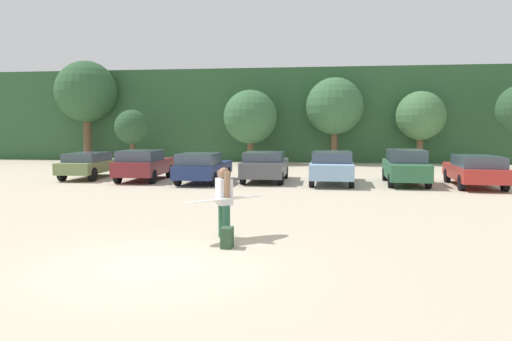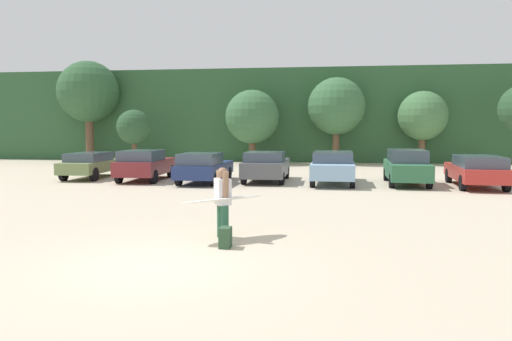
# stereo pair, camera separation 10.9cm
# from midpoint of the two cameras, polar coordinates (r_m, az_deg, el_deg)

# --- Properties ---
(ground_plane) EXTENTS (120.00, 120.00, 0.00)m
(ground_plane) POSITION_cam_midpoint_polar(r_m,az_deg,el_deg) (9.78, -11.42, -10.61)
(ground_plane) COLOR beige
(hillside_ridge) EXTENTS (108.00, 12.00, 6.90)m
(hillside_ridge) POSITION_cam_midpoint_polar(r_m,az_deg,el_deg) (42.45, 4.07, 6.21)
(hillside_ridge) COLOR #2D5633
(hillside_ridge) RESTS_ON ground_plane
(tree_far_right) EXTENTS (4.56, 4.56, 7.50)m
(tree_far_right) POSITION_cam_midpoint_polar(r_m,az_deg,el_deg) (39.55, -18.66, 8.53)
(tree_far_right) COLOR brown
(tree_far_right) RESTS_ON ground_plane
(tree_center_right) EXTENTS (2.39, 2.39, 3.78)m
(tree_center_right) POSITION_cam_midpoint_polar(r_m,az_deg,el_deg) (35.37, -13.80, 4.85)
(tree_center_right) COLOR brown
(tree_center_right) RESTS_ON ground_plane
(tree_center_left) EXTENTS (3.76, 3.76, 5.18)m
(tree_center_left) POSITION_cam_midpoint_polar(r_m,az_deg,el_deg) (34.83, -0.35, 6.18)
(tree_center_left) COLOR brown
(tree_center_left) RESTS_ON ground_plane
(tree_ridge_back) EXTENTS (3.99, 3.99, 6.03)m
(tree_ridge_back) POSITION_cam_midpoint_polar(r_m,az_deg,el_deg) (35.25, 9.34, 7.29)
(tree_ridge_back) COLOR brown
(tree_ridge_back) RESTS_ON ground_plane
(tree_center) EXTENTS (3.36, 3.36, 5.04)m
(tree_center) POSITION_cam_midpoint_polar(r_m,az_deg,el_deg) (35.92, 18.73, 5.97)
(tree_center) COLOR brown
(tree_center) RESTS_ON ground_plane
(parked_car_olive_green) EXTENTS (1.87, 4.30, 1.31)m
(parked_car_olive_green) POSITION_cam_midpoint_polar(r_m,az_deg,el_deg) (26.43, -18.38, 0.72)
(parked_car_olive_green) COLOR #6B7F4C
(parked_car_olive_green) RESTS_ON ground_plane
(parked_car_maroon) EXTENTS (2.02, 4.27, 1.50)m
(parked_car_maroon) POSITION_cam_midpoint_polar(r_m,az_deg,el_deg) (24.58, -12.56, 0.70)
(parked_car_maroon) COLOR maroon
(parked_car_maroon) RESTS_ON ground_plane
(parked_car_navy) EXTENTS (1.87, 4.61, 1.42)m
(parked_car_navy) POSITION_cam_midpoint_polar(r_m,az_deg,el_deg) (23.23, -5.91, 0.42)
(parked_car_navy) COLOR navy
(parked_car_navy) RESTS_ON ground_plane
(parked_car_dark_gray) EXTENTS (1.97, 4.32, 1.44)m
(parked_car_dark_gray) POSITION_cam_midpoint_polar(r_m,az_deg,el_deg) (23.60, 1.30, 0.56)
(parked_car_dark_gray) COLOR #4C4F54
(parked_car_dark_gray) RESTS_ON ground_plane
(parked_car_sky_blue) EXTENTS (1.99, 4.75, 1.48)m
(parked_car_sky_blue) POSITION_cam_midpoint_polar(r_m,az_deg,el_deg) (22.97, 8.99, 0.49)
(parked_car_sky_blue) COLOR #84ADD1
(parked_car_sky_blue) RESTS_ON ground_plane
(parked_car_forest_green) EXTENTS (1.86, 4.52, 1.58)m
(parked_car_forest_green) POSITION_cam_midpoint_polar(r_m,az_deg,el_deg) (23.41, 17.09, 0.44)
(parked_car_forest_green) COLOR #2D6642
(parked_car_forest_green) RESTS_ON ground_plane
(parked_car_red) EXTENTS (2.05, 4.68, 1.38)m
(parked_car_red) POSITION_cam_midpoint_polar(r_m,az_deg,el_deg) (23.40, 24.19, 0.07)
(parked_car_red) COLOR #B72D28
(parked_car_red) RESTS_ON ground_plane
(person_adult) EXTENTS (0.47, 0.64, 1.68)m
(person_adult) POSITION_cam_midpoint_polar(r_m,az_deg,el_deg) (11.63, -3.59, -3.23)
(person_adult) COLOR #26593F
(person_adult) RESTS_ON ground_plane
(surfboard_white) EXTENTS (1.99, 1.88, 0.17)m
(surfboard_white) POSITION_cam_midpoint_polar(r_m,az_deg,el_deg) (11.56, -3.51, -3.32)
(surfboard_white) COLOR white
(backpack_dropped) EXTENTS (0.24, 0.34, 0.45)m
(backpack_dropped) POSITION_cam_midpoint_polar(r_m,az_deg,el_deg) (10.86, -3.27, -7.71)
(backpack_dropped) COLOR #2D4C33
(backpack_dropped) RESTS_ON ground_plane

